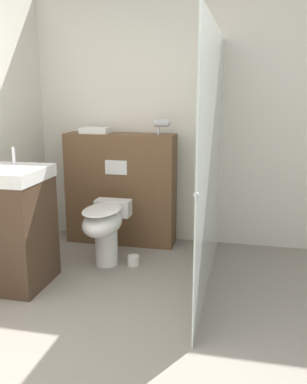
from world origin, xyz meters
name	(u,v)px	position (x,y,z in m)	size (l,w,h in m)	color
ground_plane	(76,378)	(0.00, 0.00, 0.00)	(12.00, 12.00, 0.00)	gray
wall_back	(164,120)	(0.00, 2.38, 1.25)	(8.00, 0.06, 2.50)	silver
partition_panel	(121,189)	(-0.40, 2.17, 0.56)	(1.10, 0.30, 1.12)	brown
shower_glass	(212,162)	(0.58, 1.38, 1.00)	(0.04, 1.94, 2.00)	silver
toilet	(105,226)	(-0.35, 1.52, 0.38)	(0.33, 0.64, 0.55)	white
sink_vanity	(9,227)	(-0.98, 1.01, 0.48)	(0.60, 0.56, 1.10)	#473323
hair_drier	(162,124)	(0.04, 2.12, 1.23)	(0.17, 0.07, 0.15)	#B7B7BC
folded_towel	(95,130)	(-0.65, 2.15, 1.15)	(0.28, 0.19, 0.06)	white
spare_toilet_roll	(133,260)	(-0.11, 1.58, 0.05)	(0.10, 0.10, 0.09)	white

